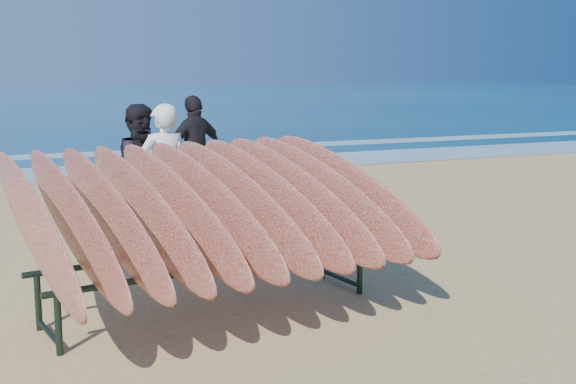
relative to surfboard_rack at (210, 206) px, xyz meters
The scene contains 8 objects.
ground 1.45m from the surfboard_rack, ahead, with size 120.00×120.00×0.00m, color tan.
ocean 54.85m from the surfboard_rack, 88.91° to the left, with size 160.00×160.00×0.00m, color navy.
foam_near 9.93m from the surfboard_rack, 83.94° to the left, with size 160.00×160.00×0.00m, color white.
foam_far 13.41m from the surfboard_rack, 85.52° to the left, with size 160.00×160.00×0.00m, color white.
surfboard_rack is the anchor object (origin of this frame).
person_white 2.62m from the surfboard_rack, 85.45° to the left, with size 0.66×0.43×1.80m, color white.
person_dark_a 3.22m from the surfboard_rack, 88.63° to the left, with size 0.86×0.67×1.77m, color black.
person_dark_b 5.29m from the surfboard_rack, 75.40° to the left, with size 1.06×0.44×1.81m, color black.
Camera 1 is at (-2.92, -6.02, 2.21)m, focal length 45.00 mm.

